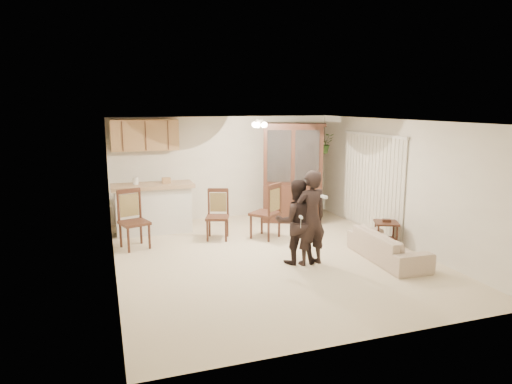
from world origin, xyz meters
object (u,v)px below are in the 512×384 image
object	(u,v)px
side_table	(386,233)
chair_hutch_left	(218,225)
chair_hutch_right	(265,222)
chair_bar	(135,232)
china_hutch	(293,174)
sofa	(388,241)
child	(296,226)
adult	(310,215)

from	to	relation	value
side_table	chair_hutch_left	size ratio (longest dim) A/B	0.57
chair_hutch_left	chair_hutch_right	bearing A→B (deg)	6.58
chair_bar	chair_hutch_right	distance (m)	2.67
chair_bar	china_hutch	bearing A→B (deg)	-3.26
chair_hutch_left	sofa	bearing A→B (deg)	-21.32
china_hutch	side_table	xyz separation A→B (m)	(0.99, -2.41, -0.91)
child	chair_bar	bearing A→B (deg)	-23.82
adult	china_hutch	xyz separation A→B (m)	(0.90, 2.88, 0.26)
adult	chair_hutch_left	bearing A→B (deg)	-67.80
adult	chair_hutch_left	xyz separation A→B (m)	(-1.17, 2.01, -0.60)
child	chair_bar	distance (m)	3.22
china_hutch	chair_bar	xyz separation A→B (m)	(-3.77, -0.94, -0.84)
china_hutch	chair_hutch_left	size ratio (longest dim) A/B	2.24
child	side_table	bearing A→B (deg)	-161.00
child	china_hutch	xyz separation A→B (m)	(1.12, 2.73, 0.49)
chair_hutch_right	adult	bearing A→B (deg)	57.72
china_hutch	chair_hutch_right	bearing A→B (deg)	-110.24
china_hutch	side_table	size ratio (longest dim) A/B	3.96
sofa	china_hutch	xyz separation A→B (m)	(-0.53, 3.15, 0.80)
chair_hutch_left	side_table	bearing A→B (deg)	-6.82
adult	chair_bar	xyz separation A→B (m)	(-2.86, 1.93, -0.57)
side_table	chair_hutch_right	world-z (taller)	chair_hutch_right
china_hutch	chair_bar	distance (m)	3.97
china_hutch	child	bearing A→B (deg)	-87.44
child	side_table	world-z (taller)	child
china_hutch	chair_hutch_left	distance (m)	2.41
chair_hutch_left	chair_hutch_right	xyz separation A→B (m)	(0.98, -0.23, 0.04)
chair_bar	chair_hutch_right	xyz separation A→B (m)	(2.66, -0.16, 0.01)
sofa	china_hutch	size ratio (longest dim) A/B	0.80
chair_bar	chair_hutch_left	size ratio (longest dim) A/B	1.10
adult	side_table	xyz separation A→B (m)	(1.89, 0.47, -0.64)
china_hutch	side_table	distance (m)	2.76
side_table	chair_hutch_right	xyz separation A→B (m)	(-2.09, 1.31, 0.08)
sofa	chair_hutch_right	xyz separation A→B (m)	(-1.63, 2.05, -0.03)
sofa	chair_hutch_right	world-z (taller)	chair_hutch_right
child	chair_hutch_left	world-z (taller)	child
chair_hutch_left	child	bearing A→B (deg)	-42.88
china_hutch	chair_bar	world-z (taller)	china_hutch
sofa	child	distance (m)	1.72
side_table	chair_bar	size ratio (longest dim) A/B	0.51
side_table	chair_hutch_left	bearing A→B (deg)	153.34
adult	side_table	bearing A→B (deg)	-174.34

